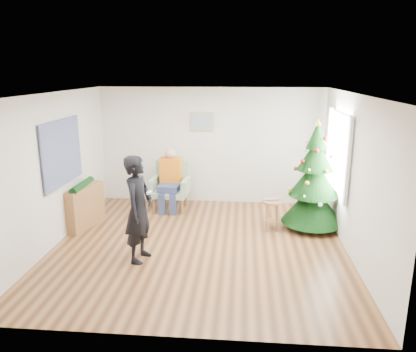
# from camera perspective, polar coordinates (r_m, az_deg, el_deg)

# --- Properties ---
(floor) EXTENTS (5.00, 5.00, 0.00)m
(floor) POSITION_cam_1_polar(r_m,az_deg,el_deg) (7.15, -1.24, -9.77)
(floor) COLOR brown
(floor) RESTS_ON ground
(ceiling) EXTENTS (5.00, 5.00, 0.00)m
(ceiling) POSITION_cam_1_polar(r_m,az_deg,el_deg) (6.52, -1.36, 11.52)
(ceiling) COLOR white
(ceiling) RESTS_ON wall_back
(wall_back) EXTENTS (5.00, 0.00, 5.00)m
(wall_back) POSITION_cam_1_polar(r_m,az_deg,el_deg) (9.15, 0.41, 4.24)
(wall_back) COLOR silver
(wall_back) RESTS_ON floor
(wall_front) EXTENTS (5.00, 0.00, 5.00)m
(wall_front) POSITION_cam_1_polar(r_m,az_deg,el_deg) (4.36, -4.91, -7.76)
(wall_front) COLOR silver
(wall_front) RESTS_ON floor
(wall_left) EXTENTS (0.00, 5.00, 5.00)m
(wall_left) POSITION_cam_1_polar(r_m,az_deg,el_deg) (7.41, -20.89, 0.77)
(wall_left) COLOR silver
(wall_left) RESTS_ON floor
(wall_right) EXTENTS (0.00, 5.00, 5.00)m
(wall_right) POSITION_cam_1_polar(r_m,az_deg,el_deg) (6.91, 19.78, -0.10)
(wall_right) COLOR silver
(wall_right) RESTS_ON floor
(window_panel) EXTENTS (0.04, 1.30, 1.40)m
(window_panel) POSITION_cam_1_polar(r_m,az_deg,el_deg) (7.81, 17.90, 3.20)
(window_panel) COLOR white
(window_panel) RESTS_ON wall_right
(curtains) EXTENTS (0.05, 1.75, 1.50)m
(curtains) POSITION_cam_1_polar(r_m,az_deg,el_deg) (7.80, 17.68, 3.21)
(curtains) COLOR white
(curtains) RESTS_ON wall_right
(christmas_tree) EXTENTS (1.17, 1.17, 2.11)m
(christmas_tree) POSITION_cam_1_polar(r_m,az_deg,el_deg) (7.89, 14.71, -0.55)
(christmas_tree) COLOR #3F2816
(christmas_tree) RESTS_ON floor
(stool) EXTENTS (0.39, 0.39, 0.59)m
(stool) POSITION_cam_1_polar(r_m,az_deg,el_deg) (7.80, 8.96, -5.42)
(stool) COLOR brown
(stool) RESTS_ON floor
(laptop) EXTENTS (0.36, 0.28, 0.03)m
(laptop) POSITION_cam_1_polar(r_m,az_deg,el_deg) (7.71, 9.05, -3.32)
(laptop) COLOR silver
(laptop) RESTS_ON stool
(armchair) EXTENTS (0.86, 0.79, 1.03)m
(armchair) POSITION_cam_1_polar(r_m,az_deg,el_deg) (8.88, -5.25, -2.22)
(armchair) COLOR gray
(armchair) RESTS_ON floor
(seated_person) EXTENTS (0.47, 0.67, 1.35)m
(seated_person) POSITION_cam_1_polar(r_m,az_deg,el_deg) (8.74, -5.40, -0.36)
(seated_person) COLOR navy
(seated_person) RESTS_ON armchair
(standing_man) EXTENTS (0.51, 0.69, 1.71)m
(standing_man) POSITION_cam_1_polar(r_m,az_deg,el_deg) (6.45, -9.72, -4.59)
(standing_man) COLOR black
(standing_man) RESTS_ON floor
(game_controller) EXTENTS (0.06, 0.13, 0.04)m
(game_controller) POSITION_cam_1_polar(r_m,az_deg,el_deg) (6.29, -8.29, -2.29)
(game_controller) COLOR white
(game_controller) RESTS_ON standing_man
(console) EXTENTS (0.52, 1.04, 0.80)m
(console) POSITION_cam_1_polar(r_m,az_deg,el_deg) (8.23, -17.07, -4.11)
(console) COLOR brown
(console) RESTS_ON floor
(garland) EXTENTS (0.14, 0.90, 0.14)m
(garland) POSITION_cam_1_polar(r_m,az_deg,el_deg) (8.11, -17.29, -1.30)
(garland) COLOR black
(garland) RESTS_ON console
(tapestry) EXTENTS (0.03, 1.50, 1.15)m
(tapestry) POSITION_cam_1_polar(r_m,az_deg,el_deg) (7.61, -19.82, 3.13)
(tapestry) COLOR black
(tapestry) RESTS_ON wall_left
(framed_picture) EXTENTS (0.52, 0.05, 0.42)m
(framed_picture) POSITION_cam_1_polar(r_m,az_deg,el_deg) (9.05, -0.87, 7.65)
(framed_picture) COLOR tan
(framed_picture) RESTS_ON wall_back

